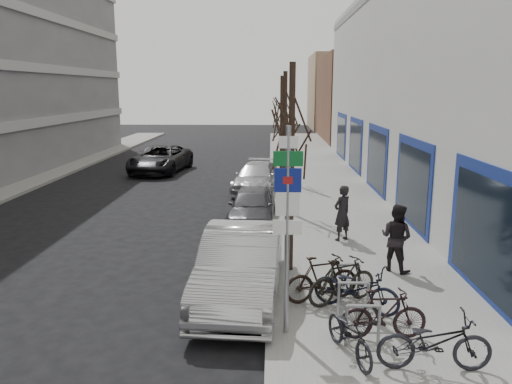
# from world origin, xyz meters

# --- Properties ---
(ground) EXTENTS (120.00, 120.00, 0.00)m
(ground) POSITION_xyz_m (0.00, 0.00, 0.00)
(ground) COLOR black
(ground) RESTS_ON ground
(sidewalk_east) EXTENTS (5.00, 70.00, 0.15)m
(sidewalk_east) POSITION_xyz_m (4.50, 10.00, 0.07)
(sidewalk_east) COLOR slate
(sidewalk_east) RESTS_ON ground
(brick_building_far) EXTENTS (12.00, 14.00, 8.00)m
(brick_building_far) POSITION_xyz_m (13.00, 40.00, 4.00)
(brick_building_far) COLOR brown
(brick_building_far) RESTS_ON ground
(tan_building_far) EXTENTS (13.00, 12.00, 9.00)m
(tan_building_far) POSITION_xyz_m (13.50, 55.00, 4.50)
(tan_building_far) COLOR #937A5B
(tan_building_far) RESTS_ON ground
(highway_sign_pole) EXTENTS (0.55, 0.10, 4.20)m
(highway_sign_pole) POSITION_xyz_m (2.40, -0.01, 2.46)
(highway_sign_pole) COLOR gray
(highway_sign_pole) RESTS_ON ground
(bike_rack) EXTENTS (0.66, 2.26, 0.83)m
(bike_rack) POSITION_xyz_m (3.80, 0.60, 0.66)
(bike_rack) COLOR gray
(bike_rack) RESTS_ON sidewalk_east
(tree_near) EXTENTS (1.80, 1.80, 5.50)m
(tree_near) POSITION_xyz_m (2.60, 3.50, 4.10)
(tree_near) COLOR black
(tree_near) RESTS_ON ground
(tree_mid) EXTENTS (1.80, 1.80, 5.50)m
(tree_mid) POSITION_xyz_m (2.60, 10.00, 4.10)
(tree_mid) COLOR black
(tree_mid) RESTS_ON ground
(tree_far) EXTENTS (1.80, 1.80, 5.50)m
(tree_far) POSITION_xyz_m (2.60, 16.50, 4.10)
(tree_far) COLOR black
(tree_far) RESTS_ON ground
(meter_front) EXTENTS (0.10, 0.08, 1.27)m
(meter_front) POSITION_xyz_m (2.15, 3.00, 0.92)
(meter_front) COLOR gray
(meter_front) RESTS_ON sidewalk_east
(meter_mid) EXTENTS (0.10, 0.08, 1.27)m
(meter_mid) POSITION_xyz_m (2.15, 8.50, 0.92)
(meter_mid) COLOR gray
(meter_mid) RESTS_ON sidewalk_east
(meter_back) EXTENTS (0.10, 0.08, 1.27)m
(meter_back) POSITION_xyz_m (2.15, 14.00, 0.92)
(meter_back) COLOR gray
(meter_back) RESTS_ON sidewalk_east
(bike_near_left) EXTENTS (1.00, 1.71, 1.00)m
(bike_near_left) POSITION_xyz_m (3.51, -0.88, 0.65)
(bike_near_left) COLOR black
(bike_near_left) RESTS_ON sidewalk_east
(bike_near_right) EXTENTS (1.72, 0.62, 1.02)m
(bike_near_right) POSITION_xyz_m (4.24, -0.21, 0.66)
(bike_near_right) COLOR black
(bike_near_right) RESTS_ON sidewalk_east
(bike_mid_curb) EXTENTS (1.97, 1.41, 1.17)m
(bike_mid_curb) POSITION_xyz_m (3.93, 1.05, 0.74)
(bike_mid_curb) COLOR black
(bike_mid_curb) RESTS_ON sidewalk_east
(bike_mid_inner) EXTENTS (1.82, 1.29, 1.08)m
(bike_mid_inner) POSITION_xyz_m (3.68, 1.40, 0.69)
(bike_mid_inner) COLOR black
(bike_mid_inner) RESTS_ON sidewalk_east
(bike_far_curb) EXTENTS (1.95, 0.61, 1.18)m
(bike_far_curb) POSITION_xyz_m (4.87, -1.26, 0.74)
(bike_far_curb) COLOR black
(bike_far_curb) RESTS_ON sidewalk_east
(bike_far_inner) EXTENTS (1.86, 1.11, 1.09)m
(bike_far_inner) POSITION_xyz_m (3.24, 1.52, 0.69)
(bike_far_inner) COLOR black
(bike_far_inner) RESTS_ON sidewalk_east
(parked_car_front) EXTENTS (2.03, 5.13, 1.66)m
(parked_car_front) POSITION_xyz_m (1.40, 1.90, 0.83)
(parked_car_front) COLOR #ACADB2
(parked_car_front) RESTS_ON ground
(parked_car_mid) EXTENTS (1.83, 4.03, 1.34)m
(parked_car_mid) POSITION_xyz_m (1.40, 8.55, 0.67)
(parked_car_mid) COLOR #48484C
(parked_car_mid) RESTS_ON ground
(parked_car_back) EXTENTS (2.53, 4.90, 1.36)m
(parked_car_back) POSITION_xyz_m (1.40, 14.48, 0.68)
(parked_car_back) COLOR #ADACB2
(parked_car_back) RESTS_ON ground
(lane_car) EXTENTS (3.30, 5.96, 1.58)m
(lane_car) POSITION_xyz_m (-4.46, 20.00, 0.79)
(lane_car) COLOR black
(lane_car) RESTS_ON ground
(pedestrian_near) EXTENTS (0.77, 0.72, 1.77)m
(pedestrian_near) POSITION_xyz_m (4.33, 6.16, 1.03)
(pedestrian_near) COLOR black
(pedestrian_near) RESTS_ON sidewalk_east
(pedestrian_far) EXTENTS (0.80, 0.78, 1.81)m
(pedestrian_far) POSITION_xyz_m (5.37, 3.53, 1.06)
(pedestrian_far) COLOR black
(pedestrian_far) RESTS_ON sidewalk_east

